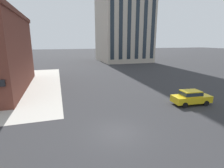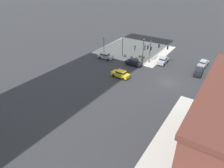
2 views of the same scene
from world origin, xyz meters
The scene contains 2 objects.
ground_plane centered at (0.00, 0.00, 0.00)m, with size 320.00×320.00×0.00m, color #2D2D30.
car_main_southbound_far centered at (10.28, 3.73, 0.92)m, with size 4.52×2.15×1.68m.
Camera 1 is at (-4.21, -12.24, 7.19)m, focal length 28.42 mm.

